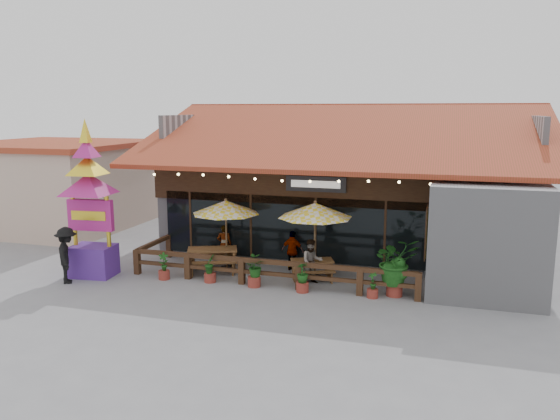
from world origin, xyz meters
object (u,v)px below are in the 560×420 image
(umbrella_left, at_px, (226,207))
(tropical_plant, at_px, (396,262))
(picnic_table_left, at_px, (212,256))
(thai_sign_tower, at_px, (89,188))
(picnic_table_right, at_px, (312,266))
(umbrella_right, at_px, (315,211))
(pedestrian, at_px, (67,255))

(umbrella_left, bearing_deg, tropical_plant, -11.26)
(picnic_table_left, bearing_deg, thai_sign_tower, -155.78)
(umbrella_left, distance_m, picnic_table_left, 1.83)
(picnic_table_right, xyz_separation_m, tropical_plant, (2.91, -0.92, 0.62))
(umbrella_left, bearing_deg, picnic_table_right, -5.57)
(umbrella_right, xyz_separation_m, picnic_table_right, (-0.05, -0.16, -1.94))
(umbrella_right, bearing_deg, umbrella_left, 177.19)
(picnic_table_right, bearing_deg, pedestrian, -160.68)
(thai_sign_tower, bearing_deg, tropical_plant, 4.93)
(umbrella_right, distance_m, thai_sign_tower, 7.87)
(thai_sign_tower, height_order, pedestrian, thai_sign_tower)
(picnic_table_left, distance_m, pedestrian, 4.97)
(umbrella_right, bearing_deg, picnic_table_right, -107.72)
(thai_sign_tower, bearing_deg, umbrella_right, 14.61)
(pedestrian, bearing_deg, umbrella_right, -103.12)
(umbrella_right, height_order, picnic_table_left, umbrella_right)
(tropical_plant, relative_size, pedestrian, 0.99)
(umbrella_right, bearing_deg, picnic_table_left, -176.12)
(umbrella_left, relative_size, tropical_plant, 1.46)
(picnic_table_left, xyz_separation_m, picnic_table_right, (3.71, 0.10, -0.10))
(thai_sign_tower, relative_size, pedestrian, 3.08)
(umbrella_right, bearing_deg, tropical_plant, -20.63)
(pedestrian, bearing_deg, tropical_plant, -113.63)
(umbrella_right, relative_size, tropical_plant, 1.80)
(umbrella_left, xyz_separation_m, pedestrian, (-4.56, -3.09, -1.35))
(picnic_table_right, bearing_deg, tropical_plant, -17.50)
(tropical_plant, bearing_deg, pedestrian, -170.28)
(umbrella_right, height_order, picnic_table_right, umbrella_right)
(umbrella_left, xyz_separation_m, thai_sign_tower, (-4.21, -2.14, 0.83))
(umbrella_left, xyz_separation_m, picnic_table_left, (-0.38, -0.42, -1.74))
(thai_sign_tower, bearing_deg, umbrella_left, 26.96)
(picnic_table_left, bearing_deg, pedestrian, -147.42)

